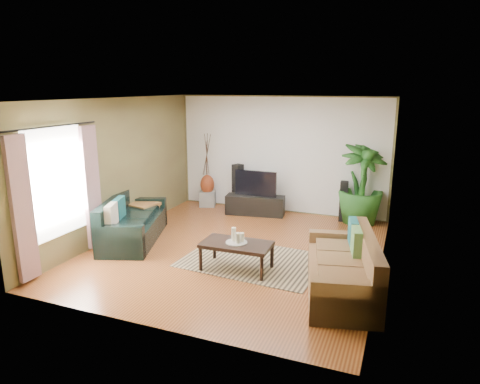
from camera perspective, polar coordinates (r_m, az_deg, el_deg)
The scene contains 28 objects.
floor at distance 7.87m, azimuth -0.54°, elevation -7.77°, with size 5.50×5.50×0.00m, color brown.
ceiling at distance 7.31m, azimuth -0.59°, elevation 12.29°, with size 5.50×5.50×0.00m, color white.
wall_back at distance 10.03m, azimuth 5.40°, elevation 4.94°, with size 5.00×5.00×0.00m, color olive.
wall_front at distance 5.12m, azimuth -12.31°, elevation -4.15°, with size 5.00×5.00×0.00m, color olive.
wall_left at distance 8.71m, azimuth -16.00°, elevation 3.09°, with size 5.50×5.50×0.00m, color olive.
wall_right at distance 6.95m, azimuth 18.90°, elevation 0.20°, with size 5.50×5.50×0.00m, color olive.
backwall_panel at distance 10.02m, azimuth 5.39°, elevation 4.93°, with size 4.90×4.90×0.00m, color white.
window_pane at distance 7.51m, azimuth -23.28°, elevation 1.20°, with size 1.80×1.80×0.00m, color white.
curtain_near at distance 7.04m, azimuth -27.05°, elevation -2.11°, with size 0.08×0.35×2.20m, color gray.
curtain_far at distance 8.07m, azimuth -19.15°, elevation 0.55°, with size 0.08×0.35×2.20m, color gray.
curtain_rod at distance 7.35m, azimuth -23.68°, elevation 8.02°, with size 0.03×0.03×1.90m, color black.
sofa_left at distance 8.48m, azimuth -14.01°, elevation -3.52°, with size 2.02×0.87×0.85m, color black.
sofa_right at distance 6.38m, azimuth 13.37°, elevation -9.38°, with size 2.02×0.91×0.85m, color brown.
area_rug at distance 7.43m, azimuth 1.65°, elevation -9.09°, with size 2.29×1.62×0.01m, color #9E875D.
coffee_table at distance 7.01m, azimuth -0.47°, elevation -8.54°, with size 1.12×0.61×0.46m, color black.
candle_tray at distance 6.93m, azimuth -0.47°, elevation -6.73°, with size 0.35×0.35×0.02m, color gray.
candle_tall at distance 6.93m, azimuth -0.84°, elevation -5.65°, with size 0.07×0.07×0.22m, color #EAE4C5.
candle_mid at distance 6.84m, azimuth -0.29°, elevation -6.14°, with size 0.07×0.07×0.17m, color beige.
candle_short at distance 6.93m, azimuth 0.25°, elevation -6.03°, with size 0.07×0.07×0.14m, color beige.
tv_stand at distance 9.92m, azimuth 2.03°, elevation -1.77°, with size 1.35×0.40×0.45m, color black.
television at distance 9.81m, azimuth 2.10°, elevation 1.16°, with size 0.99×0.05×0.58m, color black.
speaker_left at distance 10.26m, azimuth -0.30°, elevation 0.66°, with size 0.20×0.22×1.10m, color black.
speaker_right at distance 9.66m, azimuth 13.63°, elevation -1.21°, with size 0.16×0.18×0.90m, color black.
potted_plant at distance 9.53m, azimuth 15.87°, elevation 1.05°, with size 0.98×0.98×1.74m, color #1D4E1A.
plant_pot at distance 9.71m, azimuth 15.58°, elevation -3.25°, with size 0.32×0.32×0.25m, color black.
pedestal at distance 10.67m, azimuth -4.34°, elevation -0.87°, with size 0.38×0.38×0.38m, color gray.
vase at distance 10.59m, azimuth -4.38°, elevation 1.01°, with size 0.34×0.34×0.48m, color maroon.
side_table at distance 9.15m, azimuth -12.67°, elevation -3.13°, with size 0.52×0.52×0.55m, color brown.
Camera 1 is at (2.76, -6.76, 2.91)m, focal length 32.00 mm.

